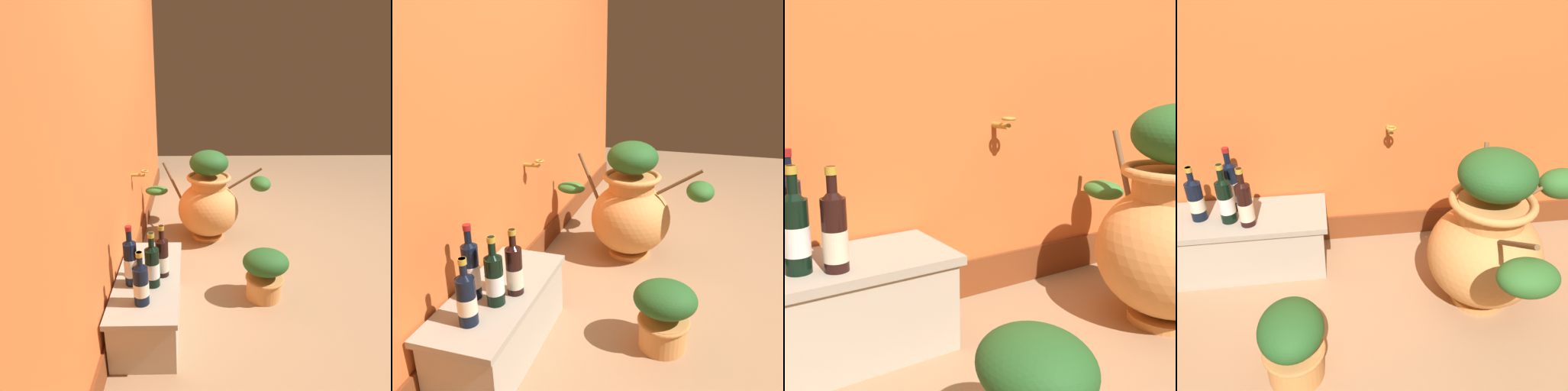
# 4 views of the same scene
# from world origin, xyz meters

# --- Properties ---
(ground_plane) EXTENTS (7.00, 7.00, 0.00)m
(ground_plane) POSITION_xyz_m (0.00, 0.00, 0.00)
(ground_plane) COLOR #9E7A56
(back_wall) EXTENTS (4.40, 0.33, 2.60)m
(back_wall) POSITION_xyz_m (0.00, 1.20, 1.29)
(back_wall) COLOR #D6662D
(back_wall) RESTS_ON ground_plane
(terracotta_urn) EXTENTS (0.71, 1.09, 0.79)m
(terracotta_urn) POSITION_xyz_m (0.46, 0.50, 0.35)
(terracotta_urn) COLOR #D68E4C
(terracotta_urn) RESTS_ON ground_plane
(stone_ledge) EXTENTS (0.80, 0.36, 0.32)m
(stone_ledge) POSITION_xyz_m (-0.67, 0.91, 0.18)
(stone_ledge) COLOR #B2A893
(stone_ledge) RESTS_ON ground_plane
(wine_bottle_left) EXTENTS (0.08, 0.08, 0.29)m
(wine_bottle_left) POSITION_xyz_m (-0.91, 0.91, 0.44)
(wine_bottle_left) COLOR black
(wine_bottle_left) RESTS_ON stone_ledge
(wine_bottle_middle) EXTENTS (0.07, 0.07, 0.31)m
(wine_bottle_middle) POSITION_xyz_m (-0.66, 0.83, 0.45)
(wine_bottle_middle) COLOR black
(wine_bottle_middle) RESTS_ON stone_ledge
(wine_bottle_right) EXTENTS (0.07, 0.07, 0.35)m
(wine_bottle_right) POSITION_xyz_m (-0.74, 0.99, 0.47)
(wine_bottle_right) COLOR black
(wine_bottle_right) RESTS_ON stone_ledge
(wine_bottle_back) EXTENTS (0.08, 0.08, 0.31)m
(wine_bottle_back) POSITION_xyz_m (-0.75, 0.87, 0.45)
(wine_bottle_back) COLOR black
(wine_bottle_back) RESTS_ON stone_ledge
(potted_shrub) EXTENTS (0.25, 0.30, 0.34)m
(potted_shrub) POSITION_xyz_m (-0.43, 0.18, 0.19)
(potted_shrub) COLOR #D68E4C
(potted_shrub) RESTS_ON ground_plane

